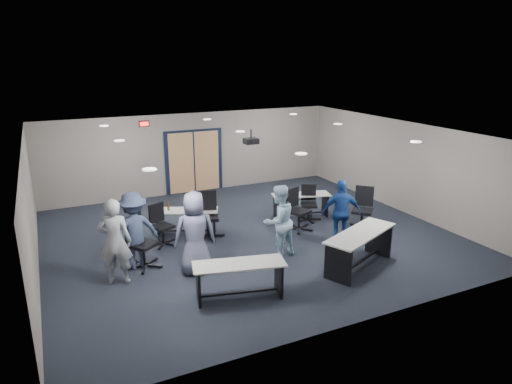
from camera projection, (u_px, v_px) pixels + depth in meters
name	position (u px, v px, depth m)	size (l,w,h in m)	color
floor	(249.00, 236.00, 11.92)	(10.00, 10.00, 0.00)	black
back_wall	(193.00, 153.00, 15.42)	(10.00, 0.04, 2.70)	gray
front_wall	(360.00, 253.00, 7.65)	(10.00, 0.04, 2.70)	gray
left_wall	(30.00, 215.00, 9.48)	(0.04, 9.00, 2.70)	gray
right_wall	(401.00, 166.00, 13.59)	(0.04, 9.00, 2.70)	gray
ceiling	(248.00, 133.00, 11.14)	(10.00, 9.00, 0.04)	silver
double_door	(194.00, 162.00, 15.48)	(2.00, 0.07, 2.20)	black
exit_sign	(144.00, 124.00, 14.40)	(0.32, 0.07, 0.18)	black
ceiling_projector	(251.00, 141.00, 11.78)	(0.35, 0.32, 0.37)	black
ceiling_can_lights	(244.00, 133.00, 11.37)	(6.24, 5.74, 0.02)	silver
table_front_left	(239.00, 274.00, 8.77)	(1.87, 1.00, 0.72)	beige
table_front_right	(360.00, 244.00, 10.00)	(2.15, 1.45, 0.83)	beige
table_back_left	(186.00, 217.00, 11.93)	(1.72, 1.14, 0.91)	beige
table_back_right	(301.00, 201.00, 13.23)	(1.75, 0.96, 0.67)	beige
chair_back_a	(162.00, 225.00, 11.23)	(0.65, 0.65, 1.04)	black
chair_back_b	(208.00, 216.00, 11.64)	(0.75, 0.75, 1.20)	black
chair_back_c	(299.00, 210.00, 12.18)	(0.71, 0.71, 1.13)	black
chair_back_d	(309.00, 203.00, 12.90)	(0.63, 0.63, 1.01)	black
chair_loose_left	(143.00, 242.00, 10.00)	(0.74, 0.74, 1.18)	black
chair_loose_right	(362.00, 209.00, 12.18)	(0.73, 0.73, 1.16)	black
person_gray	(115.00, 242.00, 9.22)	(0.67, 0.44, 1.83)	#98A0A6
person_plaid	(195.00, 233.00, 9.67)	(0.89, 0.58, 1.83)	slate
person_lightblue	(279.00, 221.00, 10.50)	(0.84, 0.65, 1.73)	#BAE0F7
person_navy	(341.00, 212.00, 11.22)	(0.96, 0.40, 1.65)	navy
person_back	(134.00, 230.00, 9.94)	(1.12, 0.64, 1.74)	#374363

